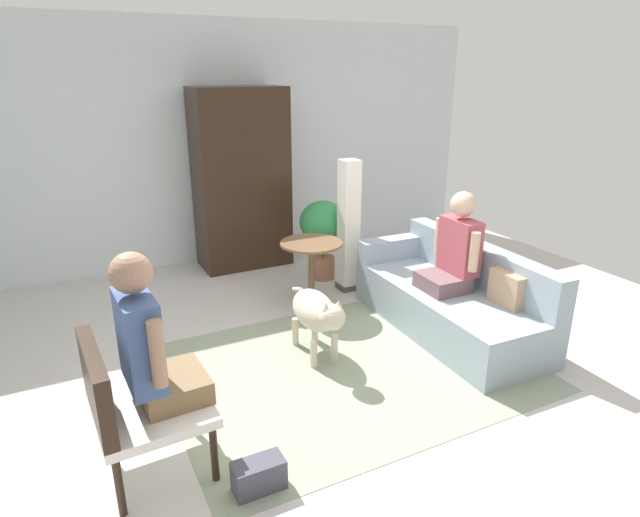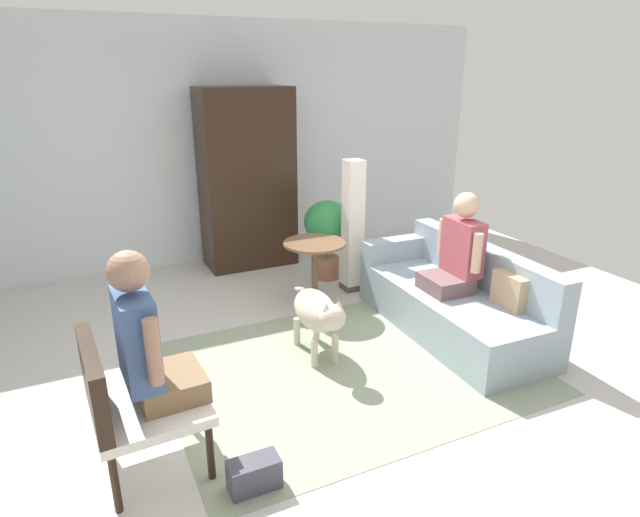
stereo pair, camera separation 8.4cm
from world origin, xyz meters
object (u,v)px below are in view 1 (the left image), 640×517
(dog, at_px, (316,312))
(round_end_table, at_px, (311,262))
(column_lamp, at_px, (349,227))
(couch, at_px, (451,299))
(armoire_cabinet, at_px, (241,179))
(potted_plant, at_px, (323,228))
(armchair, at_px, (128,400))
(handbag, at_px, (259,476))
(person_on_armchair, at_px, (149,344))
(person_on_couch, at_px, (455,250))

(dog, bearing_deg, round_end_table, 66.47)
(round_end_table, xyz_separation_m, column_lamp, (0.55, 0.25, 0.22))
(couch, distance_m, armoire_cabinet, 2.80)
(dog, bearing_deg, potted_plant, 61.18)
(potted_plant, bearing_deg, armchair, -136.42)
(armoire_cabinet, bearing_deg, dog, -95.26)
(armoire_cabinet, relative_size, handbag, 7.09)
(armchair, relative_size, potted_plant, 0.95)
(round_end_table, height_order, armoire_cabinet, armoire_cabinet)
(round_end_table, distance_m, dog, 0.96)
(couch, relative_size, column_lamp, 1.41)
(couch, bearing_deg, potted_plant, 106.21)
(person_on_armchair, distance_m, armoire_cabinet, 3.51)
(person_on_couch, bearing_deg, dog, 175.08)
(armchair, distance_m, column_lamp, 3.10)
(armchair, relative_size, person_on_couch, 0.98)
(armchair, bearing_deg, armoire_cabinet, 60.60)
(armoire_cabinet, height_order, handbag, armoire_cabinet)
(round_end_table, relative_size, dog, 0.75)
(couch, xyz_separation_m, person_on_couch, (-0.03, -0.03, 0.47))
(dog, height_order, armoire_cabinet, armoire_cabinet)
(couch, bearing_deg, armchair, -167.10)
(person_on_armchair, distance_m, potted_plant, 3.18)
(potted_plant, relative_size, armoire_cabinet, 0.43)
(round_end_table, distance_m, potted_plant, 0.81)
(armchair, bearing_deg, potted_plant, 43.58)
(person_on_armchair, xyz_separation_m, round_end_table, (1.78, 1.60, -0.34))
(round_end_table, bearing_deg, potted_plant, 54.84)
(person_on_couch, bearing_deg, column_lamp, 105.71)
(armoire_cabinet, distance_m, handbag, 3.87)
(armchair, relative_size, dog, 0.93)
(column_lamp, xyz_separation_m, armoire_cabinet, (-0.71, 1.26, 0.34))
(person_on_armchair, bearing_deg, dog, 27.54)
(armchair, xyz_separation_m, round_end_table, (1.92, 1.61, -0.03))
(person_on_armchair, relative_size, potted_plant, 1.03)
(couch, height_order, person_on_couch, person_on_couch)
(couch, bearing_deg, column_lamp, 107.31)
(couch, relative_size, handbag, 6.74)
(column_lamp, bearing_deg, round_end_table, -155.67)
(couch, distance_m, potted_plant, 1.71)
(round_end_table, bearing_deg, column_lamp, 24.33)
(person_on_couch, relative_size, column_lamp, 0.62)
(couch, height_order, armchair, armchair)
(couch, relative_size, person_on_couch, 2.28)
(armchair, height_order, armoire_cabinet, armoire_cabinet)
(couch, bearing_deg, person_on_armchair, -166.59)
(person_on_couch, bearing_deg, person_on_armchair, -167.02)
(person_on_armchair, height_order, dog, person_on_armchair)
(person_on_armchair, xyz_separation_m, potted_plant, (2.24, 2.26, -0.22))
(round_end_table, xyz_separation_m, handbag, (-1.33, -2.06, -0.38))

